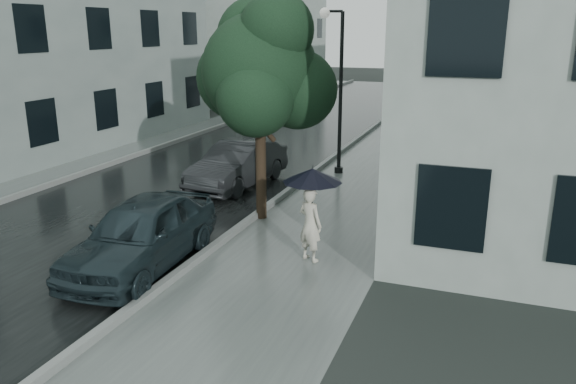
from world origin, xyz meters
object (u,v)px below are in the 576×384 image
at_px(street_tree, 261,69).
at_px(car_far, 238,164).
at_px(pedestrian, 310,224).
at_px(car_near, 142,233).
at_px(lamp_post, 336,82).

height_order(street_tree, car_far, street_tree).
bearing_deg(pedestrian, car_near, 50.77).
bearing_deg(lamp_post, car_near, -118.31).
bearing_deg(car_far, lamp_post, 53.80).
xyz_separation_m(street_tree, lamp_post, (0.45, 4.98, -0.69)).
height_order(car_near, car_far, car_near).
height_order(lamp_post, car_far, lamp_post).
distance_m(street_tree, car_far, 4.25).
bearing_deg(pedestrian, car_far, -25.58).
relative_size(car_near, car_far, 1.02).
distance_m(street_tree, lamp_post, 5.04).
bearing_deg(car_far, pedestrian, -45.45).
bearing_deg(car_near, lamp_post, 77.05).
bearing_deg(car_near, pedestrian, 22.61).
xyz_separation_m(street_tree, car_near, (-1.03, -3.72, -2.97)).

